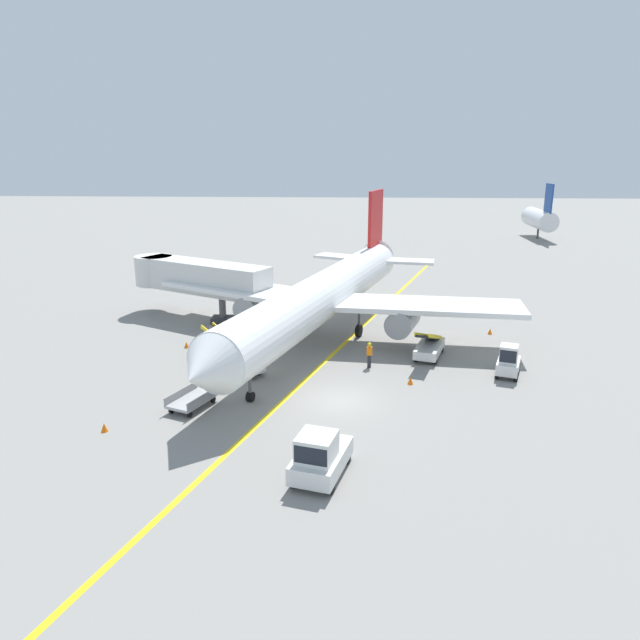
% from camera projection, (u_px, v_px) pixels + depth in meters
% --- Properties ---
extents(ground_plane, '(300.00, 300.00, 0.00)m').
position_uv_depth(ground_plane, '(339.00, 401.00, 32.75)').
color(ground_plane, gray).
extents(taxi_line_yellow, '(24.47, 76.35, 0.01)m').
position_uv_depth(taxi_line_yellow, '(318.00, 368.00, 37.62)').
color(taxi_line_yellow, yellow).
rests_on(taxi_line_yellow, ground).
extents(airliner, '(27.70, 34.52, 10.10)m').
position_uv_depth(airliner, '(325.00, 295.00, 42.55)').
color(airliner, white).
rests_on(airliner, ground).
extents(jet_bridge, '(12.56, 8.21, 4.85)m').
position_uv_depth(jet_bridge, '(192.00, 276.00, 48.23)').
color(jet_bridge, silver).
rests_on(jet_bridge, ground).
extents(pushback_tug, '(2.77, 3.97, 2.20)m').
position_uv_depth(pushback_tug, '(320.00, 456.00, 24.82)').
color(pushback_tug, silver).
rests_on(pushback_tug, ground).
extents(baggage_tug_near_wing, '(2.02, 2.69, 2.10)m').
position_uv_depth(baggage_tug_near_wing, '(508.00, 362.00, 36.09)').
color(baggage_tug_near_wing, silver).
rests_on(baggage_tug_near_wing, ground).
extents(belt_loader_forward_hold, '(4.61, 4.21, 2.59)m').
position_uv_depth(belt_loader_forward_hold, '(236.00, 360.00, 36.90)').
color(belt_loader_forward_hold, silver).
rests_on(belt_loader_forward_hold, ground).
extents(belt_loader_aft_hold, '(2.70, 5.15, 2.59)m').
position_uv_depth(belt_loader_aft_hold, '(429.00, 346.00, 39.46)').
color(belt_loader_aft_hold, silver).
rests_on(belt_loader_aft_hold, ground).
extents(baggage_cart_loaded, '(2.51, 3.78, 0.94)m').
position_uv_depth(baggage_cart_loaded, '(193.00, 400.00, 31.76)').
color(baggage_cart_loaded, '#A5A5A8').
rests_on(baggage_cart_loaded, ground).
extents(ground_crew_marshaller, '(0.36, 0.24, 1.70)m').
position_uv_depth(ground_crew_marshaller, '(369.00, 354.00, 37.54)').
color(ground_crew_marshaller, '#26262D').
rests_on(ground_crew_marshaller, ground).
extents(safety_cone_nose_left, '(0.36, 0.36, 0.44)m').
position_uv_depth(safety_cone_nose_left, '(187.00, 345.00, 41.52)').
color(safety_cone_nose_left, orange).
rests_on(safety_cone_nose_left, ground).
extents(safety_cone_nose_right, '(0.36, 0.36, 0.44)m').
position_uv_depth(safety_cone_nose_right, '(104.00, 427.00, 29.10)').
color(safety_cone_nose_right, orange).
rests_on(safety_cone_nose_right, ground).
extents(safety_cone_wingtip_left, '(0.36, 0.36, 0.44)m').
position_uv_depth(safety_cone_wingtip_left, '(490.00, 331.00, 44.61)').
color(safety_cone_wingtip_left, orange).
rests_on(safety_cone_wingtip_left, ground).
extents(safety_cone_wingtip_right, '(0.36, 0.36, 0.44)m').
position_uv_depth(safety_cone_wingtip_right, '(410.00, 381.00, 35.02)').
color(safety_cone_wingtip_right, orange).
rests_on(safety_cone_wingtip_right, ground).
extents(distant_aircraft_far_left, '(3.00, 10.10, 8.80)m').
position_uv_depth(distant_aircraft_far_left, '(540.00, 218.00, 92.60)').
color(distant_aircraft_far_left, silver).
rests_on(distant_aircraft_far_left, ground).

